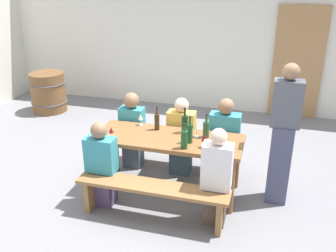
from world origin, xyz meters
TOP-DOWN VIEW (x-y plane):
  - ground_plane at (0.00, 0.00)m, footprint 24.00×24.00m
  - back_wall at (0.00, 3.37)m, footprint 14.00×0.20m
  - wooden_door at (1.61, 3.23)m, footprint 0.90×0.06m
  - tasting_table at (0.00, 0.00)m, footprint 1.84×0.70m
  - bench_near at (0.00, -0.65)m, footprint 1.74×0.30m
  - bench_far at (0.00, 0.65)m, footprint 1.74×0.30m
  - wine_bottle_0 at (0.45, 0.13)m, footprint 0.08×0.08m
  - wine_bottle_1 at (0.16, 0.20)m, footprint 0.08×0.08m
  - wine_bottle_2 at (0.29, -0.08)m, footprint 0.07×0.07m
  - wine_bottle_3 at (-0.20, 0.19)m, footprint 0.06×0.06m
  - wine_bottle_4 at (0.26, -0.25)m, footprint 0.08×0.08m
  - wine_glass_0 at (-0.46, 0.28)m, footprint 0.06×0.06m
  - wine_glass_1 at (0.62, -0.19)m, footprint 0.07×0.07m
  - wine_glass_2 at (0.33, 0.11)m, footprint 0.06×0.06m
  - wine_glass_3 at (0.49, -0.16)m, footprint 0.08×0.08m
  - wine_glass_4 at (-0.66, -0.22)m, footprint 0.06×0.06m
  - seated_guest_near_0 at (-0.68, -0.50)m, footprint 0.36×0.24m
  - seated_guest_near_1 at (0.69, -0.50)m, footprint 0.33×0.24m
  - seated_guest_far_0 at (-0.67, 0.50)m, footprint 0.34×0.24m
  - seated_guest_far_1 at (0.05, 0.50)m, footprint 0.37×0.24m
  - seated_guest_far_2 at (0.63, 0.50)m, footprint 0.40×0.24m
  - standing_host at (1.35, 0.15)m, footprint 0.33×0.24m
  - wine_barrel at (-3.13, 2.21)m, footprint 0.71×0.71m

SIDE VIEW (x-z plane):
  - ground_plane at x=0.00m, z-range 0.00..0.00m
  - bench_near at x=0.00m, z-range 0.12..0.57m
  - bench_far at x=0.00m, z-range 0.12..0.57m
  - wine_barrel at x=-3.13m, z-range 0.00..0.79m
  - seated_guest_near_0 at x=-0.68m, z-range -0.03..1.04m
  - seated_guest_far_1 at x=0.05m, z-range -0.03..1.07m
  - seated_guest_far_0 at x=-0.67m, z-range -0.01..1.10m
  - seated_guest_far_2 at x=0.63m, z-range -0.03..1.12m
  - seated_guest_near_1 at x=0.69m, z-range -0.03..1.12m
  - tasting_table at x=0.00m, z-range 0.28..1.03m
  - standing_host at x=1.35m, z-range -0.02..1.71m
  - wine_glass_4 at x=-0.66m, z-range 0.78..0.93m
  - wine_glass_0 at x=-0.46m, z-range 0.78..0.94m
  - wine_bottle_0 at x=0.45m, z-range 0.71..1.01m
  - wine_bottle_4 at x=0.26m, z-range 0.71..1.02m
  - wine_bottle_3 at x=-0.20m, z-range 0.71..1.02m
  - wine_glass_2 at x=0.33m, z-range 0.79..0.95m
  - wine_glass_1 at x=0.62m, z-range 0.78..0.96m
  - wine_glass_3 at x=0.49m, z-range 0.79..0.96m
  - wine_bottle_1 at x=0.16m, z-range 0.71..1.04m
  - wine_bottle_2 at x=0.29m, z-range 0.71..1.04m
  - wooden_door at x=1.61m, z-range 0.00..2.10m
  - back_wall at x=0.00m, z-range 0.00..3.20m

